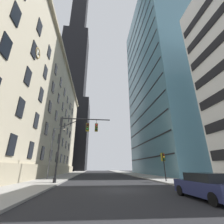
% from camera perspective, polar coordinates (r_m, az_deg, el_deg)
% --- Properties ---
extents(ground_plane, '(102.00, 160.00, 0.10)m').
position_cam_1_polar(ground_plane, '(14.16, 3.29, -27.95)').
color(ground_plane, black).
extents(sidewalk_left, '(5.00, 160.00, 0.15)m').
position_cam_1_polar(sidewalk_left, '(15.25, -33.64, -23.88)').
color(sidewalk_left, gray).
rests_on(sidewalk_left, ground).
extents(sidewalk_right, '(5.00, 160.00, 0.15)m').
position_cam_1_polar(sidewalk_right, '(17.65, 34.28, -22.87)').
color(sidewalk_right, gray).
rests_on(sidewalk_right, ground).
extents(station_building, '(17.59, 56.24, 28.75)m').
position_cam_1_polar(station_building, '(41.77, -30.44, -0.09)').
color(station_building, '#BCAF93').
rests_on(station_building, ground).
extents(dark_skyscraper, '(24.69, 24.69, 186.83)m').
position_cam_1_polar(dark_skyscraper, '(104.79, -15.04, 11.26)').
color(dark_skyscraper, black).
rests_on(dark_skyscraper, ground).
extents(glass_office_midrise, '(14.61, 30.35, 58.80)m').
position_cam_1_polar(glass_office_midrise, '(51.87, 18.42, 12.83)').
color(glass_office_midrise, teal).
rests_on(glass_office_midrise, ground).
extents(traffic_signal_mast, '(6.44, 0.63, 7.88)m').
position_cam_1_polar(traffic_signal_mast, '(19.58, -12.42, -8.49)').
color(traffic_signal_mast, black).
rests_on(traffic_signal_mast, sidewalk_left).
extents(traffic_light_near_right, '(0.40, 0.63, 3.44)m').
position_cam_1_polar(traffic_light_near_right, '(21.61, 19.12, -16.55)').
color(traffic_light_near_right, black).
rests_on(traffic_light_near_right, sidewalk_right).
extents(street_lamppost, '(2.11, 0.32, 7.80)m').
position_cam_1_polar(street_lamppost, '(25.80, -21.64, -12.52)').
color(street_lamppost, '#47474C').
rests_on(street_lamppost, sidewalk_left).
extents(fire_hydrant, '(0.42, 0.26, 0.85)m').
position_cam_1_polar(fire_hydrant, '(17.40, 37.20, -20.57)').
color(fire_hydrant, gold).
rests_on(fire_hydrant, sidewalk_right).
extents(parked_car, '(1.94, 4.31, 1.47)m').
position_cam_1_polar(parked_car, '(11.37, 32.76, -22.86)').
color(parked_car, navy).
rests_on(parked_car, ground).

